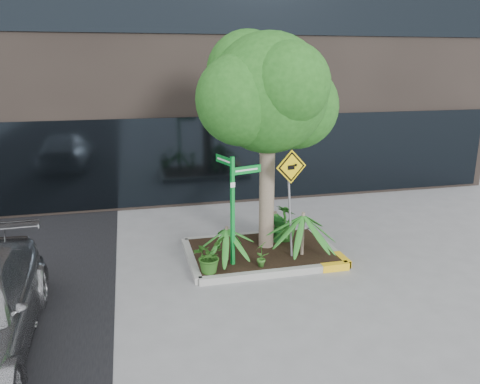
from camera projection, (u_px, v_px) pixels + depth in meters
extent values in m
plane|color=gray|center=(256.00, 262.00, 10.28)|extent=(80.00, 80.00, 0.00)
cube|color=#9E9E99|center=(249.00, 236.00, 11.62)|extent=(3.20, 0.15, 0.15)
cube|color=#9E9E99|center=(276.00, 273.00, 9.56)|extent=(3.20, 0.15, 0.15)
cube|color=#9E9E99|center=(191.00, 260.00, 10.22)|extent=(0.15, 2.20, 0.15)
cube|color=#9E9E99|center=(327.00, 246.00, 10.95)|extent=(0.15, 2.20, 0.15)
cube|color=yellow|center=(335.00, 267.00, 9.86)|extent=(0.60, 0.17, 0.15)
cube|color=black|center=(261.00, 251.00, 10.58)|extent=(3.05, 2.05, 0.06)
cylinder|color=gray|center=(267.00, 185.00, 10.42)|extent=(0.34, 0.34, 3.18)
cylinder|color=gray|center=(272.00, 133.00, 10.13)|extent=(0.60, 0.17, 1.03)
sphere|color=#1F5719|center=(268.00, 93.00, 9.88)|extent=(2.55, 2.55, 2.55)
sphere|color=#1F5719|center=(296.00, 106.00, 10.43)|extent=(1.91, 1.91, 1.91)
sphere|color=#1F5719|center=(242.00, 100.00, 9.56)|extent=(1.91, 1.91, 1.91)
sphere|color=#1F5719|center=(288.00, 84.00, 9.27)|extent=(1.70, 1.70, 1.70)
sphere|color=#1F5719|center=(248.00, 72.00, 10.19)|extent=(1.80, 1.80, 1.80)
cylinder|color=gray|center=(303.00, 234.00, 10.18)|extent=(0.07, 0.07, 0.97)
cylinder|color=gray|center=(227.00, 243.00, 9.92)|extent=(0.07, 0.07, 0.76)
cylinder|color=gray|center=(275.00, 224.00, 11.34)|extent=(0.07, 0.07, 0.62)
imported|color=#255418|center=(209.00, 255.00, 9.37)|extent=(0.89, 0.89, 0.71)
imported|color=#215B1B|center=(286.00, 223.00, 11.04)|extent=(0.67, 0.67, 0.87)
imported|color=#2F6820|center=(261.00, 253.00, 9.64)|extent=(0.43, 0.43, 0.57)
imported|color=#19571D|center=(277.00, 228.00, 10.93)|extent=(0.51, 0.51, 0.70)
cube|color=#0D9530|center=(233.00, 216.00, 9.54)|extent=(0.09, 0.09, 2.45)
cube|color=#0D9530|center=(247.00, 170.00, 9.45)|extent=(0.66, 0.22, 0.16)
cube|color=#0D9530|center=(224.00, 160.00, 9.52)|extent=(0.22, 0.66, 0.16)
cube|color=white|center=(247.00, 170.00, 9.44)|extent=(0.50, 0.16, 0.03)
cube|color=white|center=(224.00, 160.00, 9.51)|extent=(0.16, 0.50, 0.03)
cube|color=white|center=(233.00, 185.00, 9.32)|extent=(0.10, 0.03, 0.10)
cylinder|color=slate|center=(290.00, 208.00, 10.04)|extent=(0.12, 0.32, 2.14)
cube|color=yellow|center=(291.00, 167.00, 9.77)|extent=(0.71, 0.17, 0.72)
cube|color=black|center=(292.00, 167.00, 9.76)|extent=(0.63, 0.14, 0.64)
cube|color=yellow|center=(292.00, 167.00, 9.76)|extent=(0.53, 0.12, 0.54)
cube|color=black|center=(291.00, 167.00, 9.75)|extent=(0.17, 0.04, 0.10)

